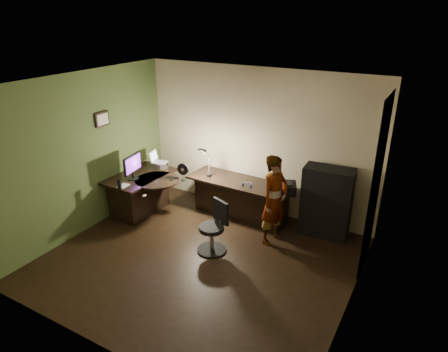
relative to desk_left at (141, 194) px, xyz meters
The scene contains 27 objects.
floor 2.03m from the desk_left, 24.39° to the right, with size 4.50×4.00×0.01m, color black.
ceiling 3.07m from the desk_left, 24.39° to the right, with size 4.50×4.00×0.01m, color silver.
wall_back 2.38m from the desk_left, 32.97° to the left, with size 4.50×0.01×2.70m, color #C0B28C.
wall_front 3.50m from the desk_left, 57.26° to the right, with size 4.50×0.01×2.70m, color #C0B28C.
wall_left 1.35m from the desk_left, 117.84° to the right, with size 0.01×4.00×2.70m, color #C0B28C.
wall_right 4.27m from the desk_left, 11.44° to the right, with size 0.01×4.00×2.70m, color #C0B28C.
green_wall_overlay 1.34m from the desk_left, 117.02° to the right, with size 0.00×4.00×2.70m, color #49602F.
arched_doorway 4.18m from the desk_left, ahead, with size 0.01×0.90×2.60m, color black.
french_door 4.33m from the desk_left, 18.73° to the right, with size 0.02×0.92×2.10m, color white.
framed_picture 1.57m from the desk_left, 136.91° to the right, with size 0.04×0.30×0.25m, color black.
desk_left is the anchor object (origin of this frame).
desk_right 1.85m from the desk_left, 23.28° to the left, with size 1.93×0.67×0.72m, color black.
cabinet 3.39m from the desk_left, 15.56° to the left, with size 0.81×0.40×1.21m, color black.
laptop_stand 0.66m from the desk_left, 80.59° to the left, with size 0.24×0.20×0.10m, color silver.
laptop 0.77m from the desk_left, 80.59° to the left, with size 0.30×0.28×0.20m, color silver.
monitor 0.57m from the desk_left, 88.38° to the right, with size 0.10×0.51×0.33m, color black.
mouse 1.02m from the desk_left, 44.88° to the right, with size 0.06×0.08×0.03m, color silver.
phone 0.76m from the desk_left, 13.49° to the left, with size 0.07×0.14×0.01m, color black.
pen 0.56m from the desk_left, 13.86° to the right, with size 0.01×0.13×0.01m, color black.
speaker 0.77m from the desk_left, 82.29° to the right, with size 0.07×0.07×0.17m, color black.
notepad 0.64m from the desk_left, 81.66° to the right, with size 0.14×0.20×0.01m, color silver.
desk_fan 0.98m from the desk_left, 19.71° to the left, with size 0.22×0.12×0.34m, color black.
headphones 2.05m from the desk_left, 17.16° to the left, with size 0.20×0.08×0.09m, color navy.
printer 2.68m from the desk_left, 14.96° to the left, with size 0.44×0.34×0.19m, color black.
desk_lamp 1.45m from the desk_left, 29.27° to the left, with size 0.16×0.30×0.65m, color black.
office_chair 1.92m from the desk_left, 15.26° to the right, with size 0.47×0.47×0.84m, color black.
person 2.63m from the desk_left, ahead, with size 0.54×0.36×1.51m, color #D8A88C.
Camera 1 is at (2.89, -4.33, 3.62)m, focal length 32.00 mm.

